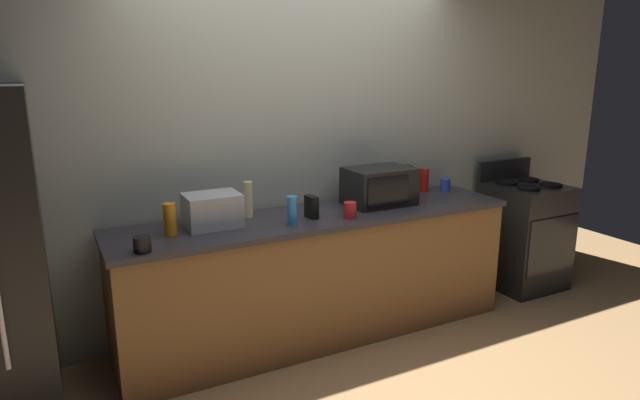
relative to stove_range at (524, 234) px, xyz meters
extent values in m
plane|color=#A87F51|center=(-2.00, -0.40, -0.46)|extent=(8.00, 8.00, 0.00)
cube|color=#9EA399|center=(-2.00, 0.41, 0.89)|extent=(6.40, 0.10, 2.70)
cube|color=brown|center=(-2.00, 0.00, -0.03)|extent=(2.80, 0.60, 0.86)
cube|color=#2D2B30|center=(-2.00, 0.00, 0.42)|extent=(2.84, 0.64, 0.04)
cube|color=black|center=(0.00, 0.00, -0.01)|extent=(0.60, 0.60, 0.90)
cube|color=black|center=(0.00, -0.30, -0.01)|extent=(0.55, 0.02, 0.48)
cube|color=black|center=(0.00, 0.28, 0.53)|extent=(0.60, 0.04, 0.18)
cylinder|color=black|center=(-0.13, -0.12, 0.45)|extent=(0.18, 0.18, 0.02)
cylinder|color=black|center=(0.13, -0.12, 0.45)|extent=(0.18, 0.18, 0.02)
cylinder|color=black|center=(-0.13, 0.12, 0.45)|extent=(0.18, 0.18, 0.02)
cylinder|color=black|center=(0.13, 0.12, 0.45)|extent=(0.18, 0.18, 0.02)
cube|color=black|center=(-1.49, 0.05, 0.57)|extent=(0.48, 0.34, 0.27)
cube|color=black|center=(-1.53, -0.12, 0.57)|extent=(0.34, 0.01, 0.21)
cube|color=#B7BABF|center=(-2.73, 0.06, 0.54)|extent=(0.34, 0.26, 0.21)
cube|color=black|center=(-2.09, -0.06, 0.51)|extent=(0.06, 0.11, 0.15)
cylinder|color=orange|center=(-3.01, 0.00, 0.54)|extent=(0.08, 0.08, 0.19)
cylinder|color=#338CE5|center=(-2.27, -0.14, 0.53)|extent=(0.07, 0.07, 0.19)
cylinder|color=beige|center=(-2.46, 0.15, 0.56)|extent=(0.06, 0.06, 0.24)
cylinder|color=#1E3F19|center=(-1.09, 0.23, 0.55)|extent=(0.07, 0.07, 0.23)
cylinder|color=red|center=(-0.93, 0.24, 0.53)|extent=(0.07, 0.07, 0.19)
cylinder|color=black|center=(-3.22, -0.24, 0.48)|extent=(0.10, 0.10, 0.09)
cylinder|color=#2D4CB2|center=(-0.78, 0.15, 0.49)|extent=(0.08, 0.08, 0.11)
cylinder|color=red|center=(-1.87, -0.18, 0.49)|extent=(0.08, 0.08, 0.11)
camera|label=1|loc=(-3.66, -3.18, 1.43)|focal=30.49mm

